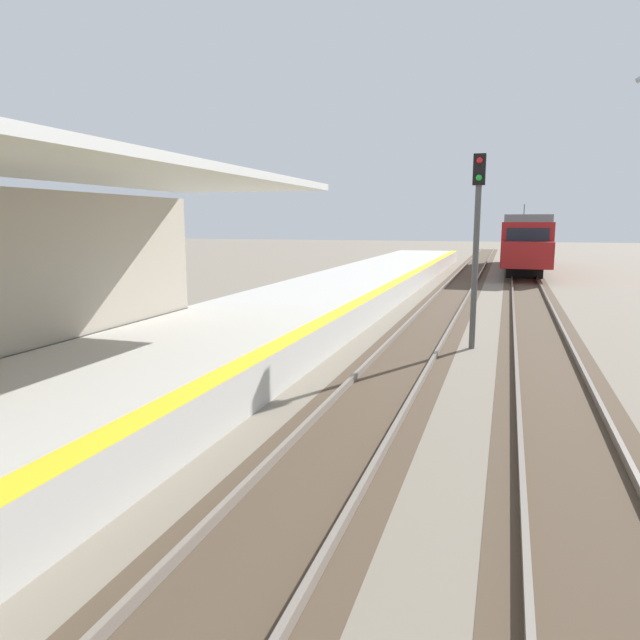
# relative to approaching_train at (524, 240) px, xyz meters

# --- Properties ---
(station_platform) EXTENTS (5.00, 80.00, 0.91)m
(station_platform) POSITION_rel_approaching_train_xyz_m (-7.80, -31.60, -1.73)
(station_platform) COLOR #B7B5AD
(station_platform) RESTS_ON ground
(track_pair_nearest_platform) EXTENTS (2.34, 120.00, 0.16)m
(track_pair_nearest_platform) POSITION_rel_approaching_train_xyz_m (-3.40, -27.60, -2.13)
(track_pair_nearest_platform) COLOR #4C3D2D
(track_pair_nearest_platform) RESTS_ON ground
(track_pair_middle) EXTENTS (2.34, 120.00, 0.16)m
(track_pair_middle) POSITION_rel_approaching_train_xyz_m (-0.00, -27.60, -2.13)
(track_pair_middle) COLOR #4C3D2D
(track_pair_middle) RESTS_ON ground
(approaching_train) EXTENTS (2.93, 19.60, 4.76)m
(approaching_train) POSITION_rel_approaching_train_xyz_m (0.00, 0.00, 0.00)
(approaching_train) COLOR maroon
(approaching_train) RESTS_ON ground
(rail_signal_post) EXTENTS (0.32, 0.34, 5.20)m
(rail_signal_post) POSITION_rel_approaching_train_xyz_m (-1.88, -28.08, 1.02)
(rail_signal_post) COLOR #4C4C4C
(rail_signal_post) RESTS_ON ground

